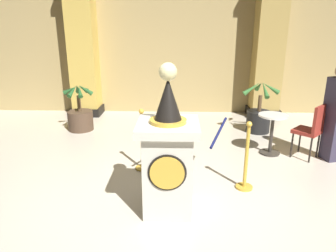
% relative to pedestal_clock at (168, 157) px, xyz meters
% --- Properties ---
extents(ground_plane, '(11.27, 11.27, 0.00)m').
position_rel_pedestal_clock_xyz_m(ground_plane, '(0.03, -0.03, -0.71)').
color(ground_plane, beige).
extents(back_wall, '(11.27, 0.16, 3.64)m').
position_rel_pedestal_clock_xyz_m(back_wall, '(0.03, 4.75, 1.11)').
color(back_wall, tan).
rests_on(back_wall, ground_plane).
extents(pedestal_clock, '(0.72, 0.72, 1.83)m').
position_rel_pedestal_clock_xyz_m(pedestal_clock, '(0.00, 0.00, 0.00)').
color(pedestal_clock, beige).
rests_on(pedestal_clock, ground_plane).
extents(stanchion_near, '(0.24, 0.24, 0.99)m').
position_rel_pedestal_clock_xyz_m(stanchion_near, '(1.07, 0.57, -0.37)').
color(stanchion_near, gold).
rests_on(stanchion_near, ground_plane).
extents(stanchion_far, '(0.24, 0.24, 1.00)m').
position_rel_pedestal_clock_xyz_m(stanchion_far, '(-0.44, 1.15, -0.36)').
color(stanchion_far, gold).
rests_on(stanchion_far, ground_plane).
extents(velvet_rope, '(1.08, 1.07, 0.22)m').
position_rel_pedestal_clock_xyz_m(velvet_rope, '(0.31, 0.86, 0.08)').
color(velvet_rope, '#141947').
extents(column_left, '(0.76, 0.76, 3.49)m').
position_rel_pedestal_clock_xyz_m(column_left, '(-2.23, 4.41, 1.02)').
color(column_left, black).
rests_on(column_left, ground_plane).
extents(column_right, '(0.79, 0.79, 3.49)m').
position_rel_pedestal_clock_xyz_m(column_right, '(2.28, 4.41, 1.02)').
color(column_right, black).
rests_on(column_right, ground_plane).
extents(potted_palm_left, '(0.65, 0.62, 1.05)m').
position_rel_pedestal_clock_xyz_m(potted_palm_left, '(-2.03, 3.09, -0.40)').
color(potted_palm_left, '#4C3828').
rests_on(potted_palm_left, ground_plane).
extents(potted_palm_right, '(0.81, 0.80, 1.13)m').
position_rel_pedestal_clock_xyz_m(potted_palm_right, '(1.85, 3.09, -0.39)').
color(potted_palm_right, black).
rests_on(potted_palm_right, ground_plane).
extents(bystander_guest, '(0.31, 0.41, 1.63)m').
position_rel_pedestal_clock_xyz_m(bystander_guest, '(2.72, 1.63, 0.15)').
color(bystander_guest, '#383347').
rests_on(bystander_guest, ground_plane).
extents(cafe_table, '(0.51, 0.51, 0.73)m').
position_rel_pedestal_clock_xyz_m(cafe_table, '(1.78, 1.86, -0.25)').
color(cafe_table, '#332D28').
rests_on(cafe_table, ground_plane).
extents(cafe_chair_red, '(0.57, 0.57, 0.96)m').
position_rel_pedestal_clock_xyz_m(cafe_chair_red, '(2.38, 1.66, -0.14)').
color(cafe_chair_red, black).
rests_on(cafe_chair_red, ground_plane).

